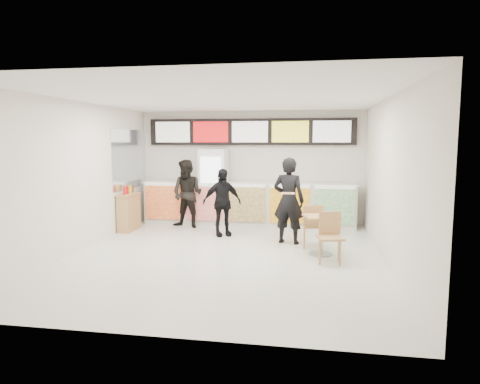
% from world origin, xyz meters
% --- Properties ---
extents(floor, '(7.00, 7.00, 0.00)m').
position_xyz_m(floor, '(0.00, 0.00, 0.00)').
color(floor, beige).
rests_on(floor, ground).
extents(ceiling, '(7.00, 7.00, 0.00)m').
position_xyz_m(ceiling, '(0.00, 0.00, 3.00)').
color(ceiling, white).
rests_on(ceiling, wall_back).
extents(wall_back, '(6.00, 0.00, 6.00)m').
position_xyz_m(wall_back, '(0.00, 3.50, 1.50)').
color(wall_back, silver).
rests_on(wall_back, floor).
extents(wall_left, '(0.00, 7.00, 7.00)m').
position_xyz_m(wall_left, '(-3.00, 0.00, 1.50)').
color(wall_left, silver).
rests_on(wall_left, floor).
extents(wall_right, '(0.00, 7.00, 7.00)m').
position_xyz_m(wall_right, '(3.00, 0.00, 1.50)').
color(wall_right, silver).
rests_on(wall_right, floor).
extents(service_counter, '(5.56, 0.77, 1.14)m').
position_xyz_m(service_counter, '(0.00, 3.09, 0.57)').
color(service_counter, silver).
rests_on(service_counter, floor).
extents(menu_board, '(5.50, 0.14, 0.70)m').
position_xyz_m(menu_board, '(0.00, 3.41, 2.45)').
color(menu_board, black).
rests_on(menu_board, wall_back).
extents(drinks_fridge, '(0.70, 0.67, 2.00)m').
position_xyz_m(drinks_fridge, '(-0.93, 3.11, 1.00)').
color(drinks_fridge, white).
rests_on(drinks_fridge, floor).
extents(mirror_panel, '(0.01, 2.00, 1.50)m').
position_xyz_m(mirror_panel, '(-2.99, 2.45, 1.75)').
color(mirror_panel, '#B2B7BF').
rests_on(mirror_panel, wall_left).
extents(customer_main, '(0.77, 0.59, 1.87)m').
position_xyz_m(customer_main, '(1.15, 1.25, 0.93)').
color(customer_main, black).
rests_on(customer_main, floor).
extents(customer_left, '(0.98, 0.84, 1.74)m').
position_xyz_m(customer_left, '(-1.49, 2.53, 0.87)').
color(customer_left, black).
rests_on(customer_left, floor).
extents(customer_mid, '(1.00, 0.79, 1.58)m').
position_xyz_m(customer_mid, '(-0.42, 1.73, 0.79)').
color(customer_mid, black).
rests_on(customer_mid, floor).
extents(pizza_slice, '(0.36, 0.36, 0.02)m').
position_xyz_m(pizza_slice, '(1.15, 0.80, 1.16)').
color(pizza_slice, beige).
rests_on(pizza_slice, customer_main).
extents(cafe_table, '(0.83, 1.63, 0.92)m').
position_xyz_m(cafe_table, '(1.83, 0.40, 0.54)').
color(cafe_table, tan).
rests_on(cafe_table, floor).
extents(condiment_ledge, '(0.33, 0.82, 1.09)m').
position_xyz_m(condiment_ledge, '(-2.82, 1.94, 0.47)').
color(condiment_ledge, tan).
rests_on(condiment_ledge, floor).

